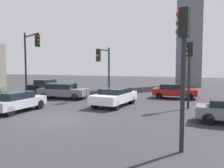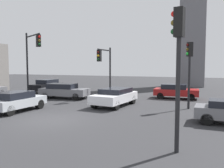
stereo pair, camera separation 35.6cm
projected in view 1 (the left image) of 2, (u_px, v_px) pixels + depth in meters
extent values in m
plane|color=#2D2D30|center=(52.00, 120.00, 13.52)|extent=(101.63, 101.63, 0.00)
cylinder|color=black|center=(109.00, 73.00, 22.95)|extent=(0.16, 0.16, 4.72)
cylinder|color=black|center=(103.00, 50.00, 21.61)|extent=(0.22, 2.56, 0.12)
cube|color=black|center=(98.00, 56.00, 20.71)|extent=(0.33, 0.33, 1.00)
sphere|color=#4C0F0C|center=(97.00, 52.00, 20.50)|extent=(0.20, 0.20, 0.20)
sphere|color=yellow|center=(97.00, 56.00, 20.52)|extent=(0.20, 0.20, 0.20)
sphere|color=#14471E|center=(97.00, 59.00, 20.55)|extent=(0.20, 0.20, 0.20)
cylinder|color=black|center=(26.00, 66.00, 22.07)|extent=(0.16, 0.16, 6.00)
cylinder|color=black|center=(31.00, 35.00, 20.57)|extent=(2.86, 1.83, 0.12)
cube|color=black|center=(37.00, 40.00, 19.52)|extent=(0.44, 0.44, 1.00)
sphere|color=red|center=(38.00, 37.00, 19.34)|extent=(0.20, 0.20, 0.20)
sphere|color=#594714|center=(38.00, 40.00, 19.36)|extent=(0.20, 0.20, 0.20)
sphere|color=#14471E|center=(38.00, 44.00, 19.39)|extent=(0.20, 0.20, 0.20)
cylinder|color=black|center=(189.00, 76.00, 16.92)|extent=(0.16, 0.16, 4.67)
cube|color=black|center=(190.00, 49.00, 16.77)|extent=(0.45, 0.45, 1.00)
sphere|color=#4C0F0C|center=(187.00, 45.00, 16.69)|extent=(0.20, 0.20, 0.20)
sphere|color=#594714|center=(187.00, 49.00, 16.71)|extent=(0.20, 0.20, 0.20)
sphere|color=green|center=(187.00, 54.00, 16.74)|extent=(0.20, 0.20, 0.20)
cylinder|color=black|center=(183.00, 81.00, 8.40)|extent=(0.16, 0.16, 5.05)
cube|color=black|center=(184.00, 23.00, 8.23)|extent=(0.38, 0.38, 1.00)
sphere|color=red|center=(179.00, 14.00, 8.32)|extent=(0.20, 0.20, 0.20)
sphere|color=#594714|center=(179.00, 23.00, 8.34)|extent=(0.20, 0.20, 0.20)
sphere|color=#14471E|center=(178.00, 32.00, 8.36)|extent=(0.20, 0.20, 0.20)
cube|color=#ADB2B7|center=(18.00, 103.00, 15.90)|extent=(1.82, 3.99, 0.57)
cube|color=black|center=(15.00, 96.00, 15.69)|extent=(1.54, 2.26, 0.49)
cylinder|color=black|center=(25.00, 103.00, 17.41)|extent=(0.32, 0.66, 0.65)
cylinder|color=black|center=(39.00, 104.00, 16.88)|extent=(0.32, 0.66, 0.65)
cylinder|color=black|center=(10.00, 111.00, 14.45)|extent=(0.32, 0.66, 0.65)
cube|color=silver|center=(114.00, 97.00, 18.15)|extent=(2.44, 4.58, 0.62)
cube|color=black|center=(116.00, 91.00, 18.31)|extent=(2.00, 2.63, 0.41)
cylinder|color=black|center=(116.00, 105.00, 16.48)|extent=(0.43, 0.71, 0.68)
cylinder|color=black|center=(95.00, 103.00, 17.20)|extent=(0.43, 0.71, 0.68)
cylinder|color=black|center=(132.00, 100.00, 19.15)|extent=(0.43, 0.71, 0.68)
cylinder|color=black|center=(113.00, 98.00, 19.87)|extent=(0.43, 0.71, 0.68)
cylinder|color=black|center=(208.00, 114.00, 13.73)|extent=(0.63, 0.31, 0.62)
cylinder|color=black|center=(208.00, 119.00, 12.48)|extent=(0.63, 0.31, 0.62)
cube|color=maroon|center=(175.00, 92.00, 22.24)|extent=(3.99, 1.92, 0.59)
cube|color=black|center=(173.00, 87.00, 22.26)|extent=(2.26, 1.65, 0.48)
cylinder|color=black|center=(190.00, 95.00, 22.54)|extent=(0.60, 0.34, 0.59)
cylinder|color=black|center=(190.00, 97.00, 21.14)|extent=(0.60, 0.34, 0.59)
cylinder|color=black|center=(161.00, 94.00, 23.38)|extent=(0.60, 0.34, 0.59)
cylinder|color=black|center=(159.00, 96.00, 21.99)|extent=(0.60, 0.34, 0.59)
cube|color=slate|center=(63.00, 92.00, 22.07)|extent=(4.57, 2.27, 0.62)
cube|color=black|center=(61.00, 86.00, 22.08)|extent=(2.62, 1.85, 0.49)
cylinder|color=black|center=(82.00, 95.00, 22.44)|extent=(0.65, 0.39, 0.62)
cylinder|color=black|center=(75.00, 97.00, 20.99)|extent=(0.65, 0.39, 0.62)
cylinder|color=black|center=(53.00, 94.00, 23.20)|extent=(0.65, 0.39, 0.62)
cylinder|color=black|center=(44.00, 96.00, 21.75)|extent=(0.65, 0.39, 0.62)
cube|color=black|center=(44.00, 87.00, 27.37)|extent=(1.71, 4.12, 0.65)
cube|color=black|center=(45.00, 82.00, 27.52)|extent=(1.50, 2.31, 0.51)
cylinder|color=black|center=(42.00, 91.00, 25.84)|extent=(0.31, 0.58, 0.58)
cylinder|color=black|center=(31.00, 90.00, 26.33)|extent=(0.31, 0.58, 0.58)
cylinder|color=black|center=(57.00, 89.00, 28.46)|extent=(0.31, 0.58, 0.58)
cylinder|color=black|center=(47.00, 88.00, 28.94)|extent=(0.31, 0.58, 0.58)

